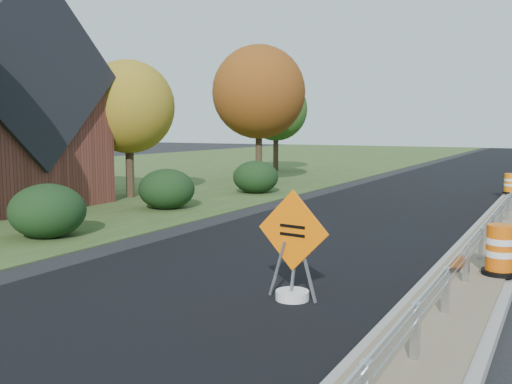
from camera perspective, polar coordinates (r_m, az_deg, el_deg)
The scene contains 12 objects.
ground at distance 17.24m, azimuth 23.16°, elevation -4.24°, with size 140.00×140.00×0.00m, color black.
grass_verge_near at distance 37.20m, azimuth -14.80°, elevation 1.66°, with size 30.00×120.00×0.03m, color #324A1F.
milled_overlay at distance 27.71m, azimuth 16.13°, elevation -0.03°, with size 7.20×120.00×0.01m, color black.
hedge_south at distance 16.76m, azimuth -20.13°, elevation -1.77°, with size 2.09×2.09×1.52m, color black.
hedge_mid at distance 21.46m, azimuth -8.92°, elevation 0.31°, with size 2.09×2.09×1.52m, color black.
hedge_north at distance 26.20m, azimuth -0.03°, elevation 1.52°, with size 2.09×2.09×1.52m, color black.
tree_near_yellow at distance 25.11m, azimuth -12.65°, elevation 8.28°, with size 3.96×3.96×5.88m.
tree_near_red at distance 30.62m, azimuth 0.29°, elevation 9.94°, with size 4.95×4.95×7.35m.
tree_near_back at distance 39.06m, azimuth 2.01°, elevation 8.26°, with size 4.29×4.29×6.37m.
caution_sign at distance 10.21m, azimuth 3.67°, elevation -8.04°, with size 1.43×0.60×1.98m.
barrel_median_near at distance 11.99m, azimuth 23.22°, elevation -5.43°, with size 0.66×0.66×0.97m.
barrel_median_mid at distance 26.55m, azimuth 24.05°, elevation 0.75°, with size 0.58×0.58×0.85m.
Camera 1 is at (1.52, -16.89, 3.09)m, focal length 40.00 mm.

